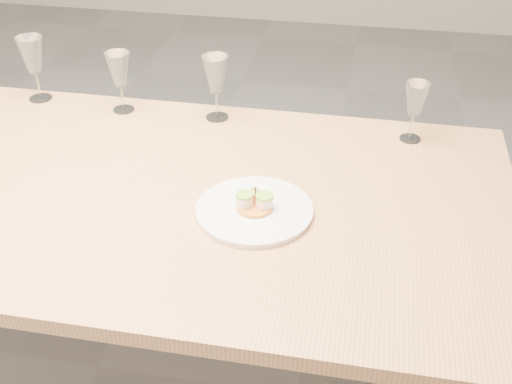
% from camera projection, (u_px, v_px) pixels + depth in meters
% --- Properties ---
extents(ground, '(7.00, 7.00, 0.00)m').
position_uv_depth(ground, '(98.00, 367.00, 2.14)').
color(ground, slate).
rests_on(ground, ground).
extents(dining_table, '(2.40, 1.00, 0.75)m').
position_uv_depth(dining_table, '(64.00, 198.00, 1.76)').
color(dining_table, tan).
rests_on(dining_table, ground).
extents(dinner_plate, '(0.29, 0.29, 0.07)m').
position_uv_depth(dinner_plate, '(255.00, 209.00, 1.58)').
color(dinner_plate, white).
rests_on(dinner_plate, dining_table).
extents(wine_glass_0, '(0.08, 0.08, 0.21)m').
position_uv_depth(wine_glass_0, '(32.00, 56.00, 2.04)').
color(wine_glass_0, white).
rests_on(wine_glass_0, dining_table).
extents(wine_glass_1, '(0.08, 0.08, 0.19)m').
position_uv_depth(wine_glass_1, '(119.00, 71.00, 1.97)').
color(wine_glass_1, white).
rests_on(wine_glass_1, dining_table).
extents(wine_glass_2, '(0.08, 0.08, 0.20)m').
position_uv_depth(wine_glass_2, '(216.00, 75.00, 1.93)').
color(wine_glass_2, white).
rests_on(wine_glass_2, dining_table).
extents(wine_glass_3, '(0.07, 0.07, 0.18)m').
position_uv_depth(wine_glass_3, '(416.00, 101.00, 1.82)').
color(wine_glass_3, white).
rests_on(wine_glass_3, dining_table).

